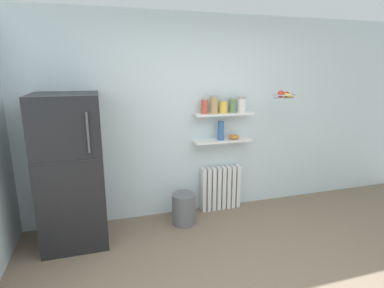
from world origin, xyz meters
TOP-DOWN VIEW (x-y plane):
  - ground_plane at (0.00, 0.50)m, footprint 7.04×7.04m
  - back_wall at (0.00, 2.05)m, footprint 7.04×0.10m
  - refrigerator at (-1.54, 1.65)m, footprint 0.68×0.74m
  - radiator at (0.34, 1.92)m, footprint 0.56×0.12m
  - wall_shelf_lower at (0.34, 1.89)m, footprint 0.79×0.22m
  - wall_shelf_upper at (0.34, 1.89)m, footprint 0.79×0.22m
  - storage_jar_0 at (0.08, 1.89)m, footprint 0.08×0.08m
  - storage_jar_1 at (0.21, 1.89)m, footprint 0.10×0.10m
  - storage_jar_2 at (0.34, 1.89)m, footprint 0.11×0.11m
  - storage_jar_3 at (0.47, 1.89)m, footprint 0.09×0.09m
  - storage_jar_4 at (0.60, 1.89)m, footprint 0.12×0.12m
  - vase at (0.31, 1.89)m, footprint 0.08×0.08m
  - shelf_bowl at (0.51, 1.89)m, footprint 0.14×0.14m
  - trash_bin at (-0.26, 1.65)m, footprint 0.30×0.30m
  - hanging_fruit_basket at (1.03, 1.59)m, footprint 0.32×0.32m

SIDE VIEW (x-z plane):
  - ground_plane at x=0.00m, z-range 0.00..0.00m
  - trash_bin at x=-0.26m, z-range 0.00..0.40m
  - radiator at x=0.34m, z-range 0.00..0.61m
  - refrigerator at x=-1.54m, z-range 0.00..1.68m
  - wall_shelf_lower at x=0.34m, z-range 0.98..1.00m
  - shelf_bowl at x=0.51m, z-range 1.00..1.07m
  - vase at x=0.31m, z-range 1.00..1.26m
  - back_wall at x=0.00m, z-range 0.00..2.60m
  - wall_shelf_upper at x=0.34m, z-range 1.34..1.36m
  - storage_jar_2 at x=0.34m, z-range 1.36..1.53m
  - storage_jar_3 at x=0.47m, z-range 1.36..1.56m
  - storage_jar_0 at x=0.08m, z-range 1.36..1.56m
  - storage_jar_4 at x=0.60m, z-range 1.36..1.56m
  - storage_jar_1 at x=0.21m, z-range 1.36..1.59m
  - hanging_fruit_basket at x=1.03m, z-range 1.55..1.65m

